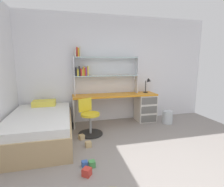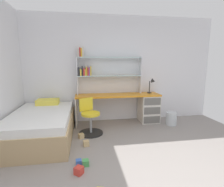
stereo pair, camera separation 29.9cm
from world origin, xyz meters
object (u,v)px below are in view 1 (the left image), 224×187
object	(u,v)px
desk	(136,105)
toy_block_natural_1	(82,137)
bookshelf_hutch	(97,68)
bed_platform	(41,128)
toy_block_natural_5	(88,144)
swivel_chair	(89,121)
desk_lamp	(148,83)
toy_block_green_2	(92,164)
toy_block_blue_3	(85,164)
toy_block_red_0	(87,172)
waste_bin	(167,117)

from	to	relation	value
desk	toy_block_natural_1	bearing A→B (deg)	-151.70
bookshelf_hutch	bed_platform	world-z (taller)	bookshelf_hutch
toy_block_natural_5	bookshelf_hutch	bearing A→B (deg)	72.94
swivel_chair	bed_platform	world-z (taller)	swivel_chair
desk_lamp	toy_block_natural_5	size ratio (longest dim) A/B	3.79
bookshelf_hutch	toy_block_green_2	xyz separation A→B (m)	(-0.41, -1.93, -1.35)
bookshelf_hutch	swivel_chair	xyz separation A→B (m)	(-0.30, -0.71, -1.09)
bed_platform	toy_block_green_2	size ratio (longest dim) A/B	20.62
desk	bookshelf_hutch	size ratio (longest dim) A/B	1.30
swivel_chair	toy_block_green_2	size ratio (longest dim) A/B	8.26
desk	toy_block_green_2	world-z (taller)	desk
desk	toy_block_natural_1	world-z (taller)	desk
swivel_chair	toy_block_blue_3	distance (m)	1.23
desk_lamp	toy_block_red_0	bearing A→B (deg)	-132.45
toy_block_red_0	toy_block_green_2	size ratio (longest dim) A/B	1.16
waste_bin	toy_block_natural_5	bearing A→B (deg)	-159.18
bed_platform	toy_block_natural_1	distance (m)	0.82
desk	waste_bin	xyz separation A→B (m)	(0.71, -0.35, -0.27)
bed_platform	toy_block_green_2	bearing A→B (deg)	-52.30
swivel_chair	bed_platform	distance (m)	0.97
bed_platform	swivel_chair	bearing A→B (deg)	6.79
waste_bin	toy_block_blue_3	bearing A→B (deg)	-147.80
bookshelf_hutch	toy_block_blue_3	distance (m)	2.38
desk	bookshelf_hutch	xyz separation A→B (m)	(-1.00, 0.14, 0.97)
toy_block_blue_3	toy_block_green_2	bearing A→B (deg)	-18.58
toy_block_green_2	toy_block_blue_3	world-z (taller)	toy_block_green_2
desk	toy_block_natural_1	xyz separation A→B (m)	(-1.49, -0.80, -0.38)
bookshelf_hutch	toy_block_natural_1	xyz separation A→B (m)	(-0.49, -0.94, -1.34)
bookshelf_hutch	toy_block_red_0	bearing A→B (deg)	-103.48
desk	bookshelf_hutch	bearing A→B (deg)	172.01
toy_block_blue_3	toy_block_natural_5	world-z (taller)	toy_block_natural_5
bookshelf_hutch	desk_lamp	distance (m)	1.39
desk_lamp	toy_block_red_0	xyz separation A→B (m)	(-1.84, -2.01, -0.94)
bed_platform	toy_block_blue_3	xyz separation A→B (m)	(0.75, -1.07, -0.24)
toy_block_blue_3	toy_block_natural_5	xyz separation A→B (m)	(0.12, 0.60, 0.01)
toy_block_natural_5	toy_block_red_0	bearing A→B (deg)	-97.65
waste_bin	toy_block_blue_3	world-z (taller)	waste_bin
toy_block_red_0	toy_block_green_2	bearing A→B (deg)	63.57
toy_block_red_0	desk	bearing A→B (deg)	52.76
desk	desk_lamp	world-z (taller)	desk_lamp
desk_lamp	toy_block_natural_1	xyz separation A→B (m)	(-1.83, -0.84, -0.95)
toy_block_red_0	toy_block_natural_1	world-z (taller)	toy_block_red_0
toy_block_blue_3	toy_block_natural_5	size ratio (longest dim) A/B	0.83
bed_platform	toy_block_green_2	distance (m)	1.42
desk	toy_block_blue_3	bearing A→B (deg)	-130.77
toy_block_natural_1	desk_lamp	bearing A→B (deg)	24.62
bookshelf_hutch	toy_block_green_2	size ratio (longest dim) A/B	17.57
desk_lamp	toy_block_blue_3	xyz separation A→B (m)	(-1.85, -1.79, -0.96)
swivel_chair	toy_block_red_0	bearing A→B (deg)	-98.25
bookshelf_hutch	toy_block_red_0	xyz separation A→B (m)	(-0.51, -2.12, -1.34)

